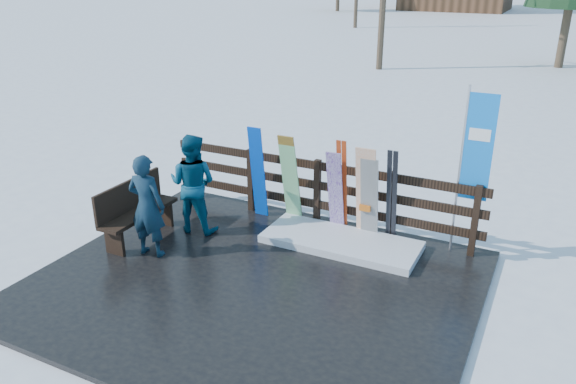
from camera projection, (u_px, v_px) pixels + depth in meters
The scene contains 16 objects.
ground at pixel (254, 287), 7.95m from camera, with size 700.00×700.00×0.00m, color white.
deck at pixel (254, 285), 7.94m from camera, with size 6.00×5.00×0.08m, color black.
fence at pixel (317, 187), 9.50m from camera, with size 5.60×0.10×1.15m.
snow_patch at pixel (341, 242), 8.94m from camera, with size 2.48×1.00×0.12m, color white.
bench at pixel (135, 209), 9.03m from camera, with size 0.41×1.50×0.97m.
snowboard_0 at pixel (258, 173), 9.68m from camera, with size 0.25×0.03×1.67m, color blue.
snowboard_1 at pixel (291, 184), 9.45m from camera, with size 0.29×0.03×1.49m, color silver.
snowboard_2 at pixel (291, 180), 9.42m from camera, with size 0.28×0.03×1.66m, color yellow.
snowboard_3 at pixel (335, 192), 9.12m from camera, with size 0.25×0.03×1.48m, color silver.
snowboard_4 at pixel (369, 200), 8.89m from camera, with size 0.28×0.03×1.43m, color black.
snowboard_5 at pixel (366, 194), 8.88m from camera, with size 0.32×0.03×1.60m, color white.
ski_pair_a at pixel (342, 187), 9.11m from camera, with size 0.16×0.24×1.63m.
ski_pair_b at pixel (392, 197), 8.77m from camera, with size 0.17×0.26×1.58m.
rental_flag at pixel (474, 154), 8.17m from camera, with size 0.45×0.04×2.60m.
person_front at pixel (147, 206), 8.41m from camera, with size 0.59×0.38×1.61m, color #153945.
person_back at pixel (193, 183), 9.19m from camera, with size 0.81×0.63×1.67m, color navy.
Camera 1 is at (3.50, -5.92, 4.24)m, focal length 35.00 mm.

